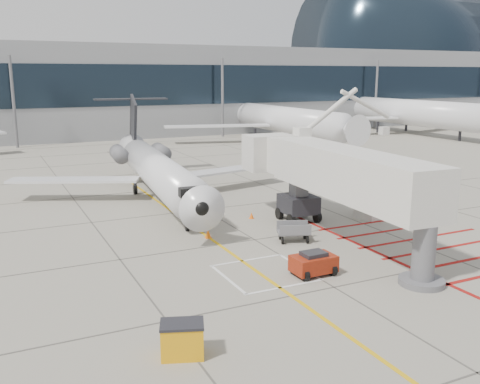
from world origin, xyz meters
name	(u,v)px	position (x,y,z in m)	size (l,w,h in m)	color
ground_plane	(289,261)	(0.00, 0.00, 0.00)	(260.00, 260.00, 0.00)	gray
regional_jet	(163,156)	(-2.28, 14.16, 3.77)	(22.79, 28.73, 7.53)	silver
jet_bridge	(349,183)	(4.23, 0.77, 3.65)	(8.65, 18.27, 7.31)	silver
pushback_tug	(313,263)	(0.02, -2.23, 0.62)	(2.11, 1.32, 1.23)	maroon
spill_bin	(182,339)	(-8.34, -6.79, 0.63)	(1.45, 0.97, 1.26)	orange
baggage_cart	(294,232)	(1.93, 2.76, 0.59)	(1.85, 1.17, 1.17)	slate
ground_power_unit	(373,203)	(9.67, 5.15, 0.99)	(2.49, 1.45, 1.97)	silver
cone_nose	(208,234)	(-2.33, 5.55, 0.26)	(0.38, 0.38, 0.53)	orange
cone_side	(252,215)	(1.99, 8.35, 0.21)	(0.31, 0.31, 0.43)	#FF630D
terminal_building	(132,89)	(10.00, 70.00, 7.00)	(180.00, 28.00, 14.00)	gray
terminal_glass_band	(156,85)	(10.00, 55.95, 8.00)	(180.00, 0.10, 6.00)	black
terminal_dome	(403,53)	(70.00, 70.00, 14.00)	(40.00, 28.00, 28.00)	black
bg_aircraft_c	(278,102)	(25.37, 46.00, 5.60)	(33.59, 37.32, 11.20)	silver
bg_aircraft_d	(403,95)	(48.91, 46.00, 6.20)	(37.23, 41.36, 12.41)	silver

